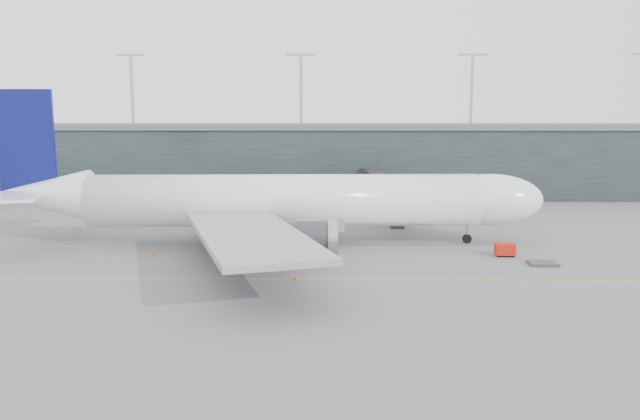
{
  "coord_description": "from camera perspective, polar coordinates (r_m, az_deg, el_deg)",
  "views": [
    {
      "loc": [
        11.36,
        -82.27,
        16.4
      ],
      "look_at": [
        9.89,
        -4.0,
        4.84
      ],
      "focal_mm": 35.0,
      "sensor_mm": 36.0,
      "label": 1
    }
  ],
  "objects": [
    {
      "name": "taxiline_a",
      "position": [
        80.77,
        -7.05,
        -3.37
      ],
      "size": [
        160.0,
        0.25,
        0.02
      ],
      "primitive_type": "cube",
      "color": "gold",
      "rests_on": "ground"
    },
    {
      "name": "cone_tail",
      "position": [
        77.67,
        -15.02,
        -3.78
      ],
      "size": [
        0.5,
        0.5,
        0.8
      ],
      "primitive_type": "cone",
      "color": "#E15F0C",
      "rests_on": "ground"
    },
    {
      "name": "uld_a",
      "position": [
        94.41,
        -9.65,
        -1.12
      ],
      "size": [
        2.37,
        2.05,
        1.88
      ],
      "rotation": [
        0.0,
        0.0,
        0.21
      ],
      "color": "#37363B",
      "rests_on": "ground"
    },
    {
      "name": "baggage_dolly",
      "position": [
        74.93,
        19.7,
        -4.6
      ],
      "size": [
        3.27,
        2.68,
        0.31
      ],
      "primitive_type": "cube",
      "rotation": [
        0.0,
        0.0,
        -0.06
      ],
      "color": "#39393E",
      "rests_on": "ground"
    },
    {
      "name": "gse_cart",
      "position": [
        77.89,
        16.55,
        -3.45
      ],
      "size": [
        2.37,
        1.57,
        1.57
      ],
      "rotation": [
        0.0,
        0.0,
        -0.05
      ],
      "color": "#B8170D",
      "rests_on": "ground"
    },
    {
      "name": "taxiline_b",
      "position": [
        65.39,
        -9.02,
        -6.22
      ],
      "size": [
        160.0,
        0.25,
        0.02
      ],
      "primitive_type": "cube",
      "color": "gold",
      "rests_on": "ground"
    },
    {
      "name": "uld_c",
      "position": [
        94.63,
        -5.25,
        -0.96
      ],
      "size": [
        2.58,
        2.25,
        2.03
      ],
      "rotation": [
        0.0,
        0.0,
        0.23
      ],
      "color": "#37363B",
      "rests_on": "ground"
    },
    {
      "name": "uld_b",
      "position": [
        97.05,
        -7.44,
        -0.81
      ],
      "size": [
        2.5,
        2.25,
        1.89
      ],
      "rotation": [
        0.0,
        0.0,
        -0.33
      ],
      "color": "#37363B",
      "rests_on": "ground"
    },
    {
      "name": "cone_wing_port",
      "position": [
        95.95,
        0.03,
        -1.21
      ],
      "size": [
        0.48,
        0.48,
        0.77
      ],
      "primitive_type": "cone",
      "color": "orange",
      "rests_on": "ground"
    },
    {
      "name": "terminal",
      "position": [
        141.0,
        -3.56,
        4.81
      ],
      "size": [
        240.0,
        36.0,
        29.0
      ],
      "color": "black",
      "rests_on": "ground"
    },
    {
      "name": "jet_bridge",
      "position": [
        107.68,
        6.02,
        2.26
      ],
      "size": [
        6.38,
        43.72,
        6.65
      ],
      "rotation": [
        0.0,
        0.0,
        0.07
      ],
      "color": "#26262A",
      "rests_on": "ground"
    },
    {
      "name": "ground",
      "position": [
        84.66,
        -6.67,
        -2.83
      ],
      "size": [
        320.0,
        320.0,
        0.0
      ],
      "primitive_type": "plane",
      "color": "slate",
      "rests_on": "ground"
    },
    {
      "name": "main_aircraft",
      "position": [
        81.31,
        -3.61,
        0.76
      ],
      "size": [
        71.36,
        67.1,
        20.03
      ],
      "rotation": [
        0.0,
        0.0,
        0.04
      ],
      "color": "white",
      "rests_on": "ground"
    },
    {
      "name": "cone_nose",
      "position": [
        79.94,
        17.05,
        -3.55
      ],
      "size": [
        0.45,
        0.45,
        0.72
      ],
      "primitive_type": "cone",
      "color": "orange",
      "rests_on": "ground"
    },
    {
      "name": "taxiline_lead_main",
      "position": [
        103.77,
        -2.45,
        -0.7
      ],
      "size": [
        0.25,
        60.0,
        0.02
      ],
      "primitive_type": "cube",
      "color": "gold",
      "rests_on": "ground"
    },
    {
      "name": "cone_wing_stbd",
      "position": [
        64.1,
        -2.17,
        -6.13
      ],
      "size": [
        0.41,
        0.41,
        0.65
      ],
      "primitive_type": "cone",
      "color": "#E0470C",
      "rests_on": "ground"
    }
  ]
}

